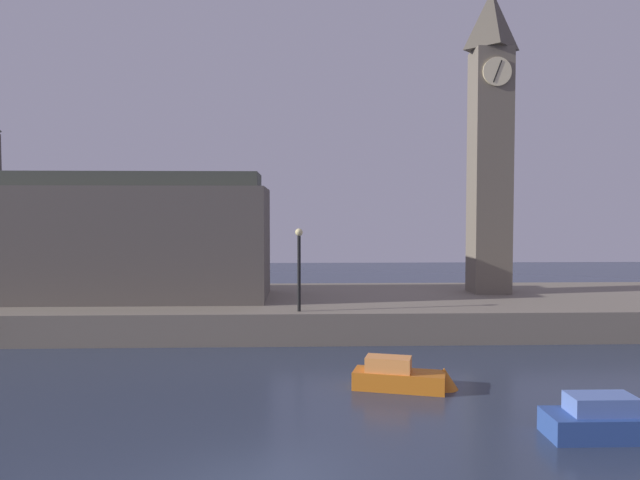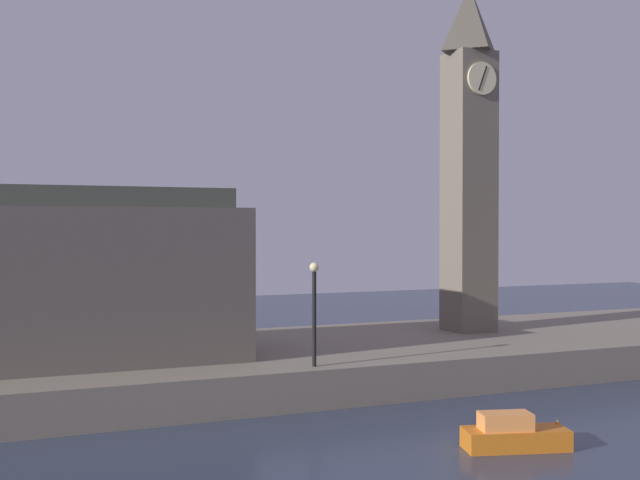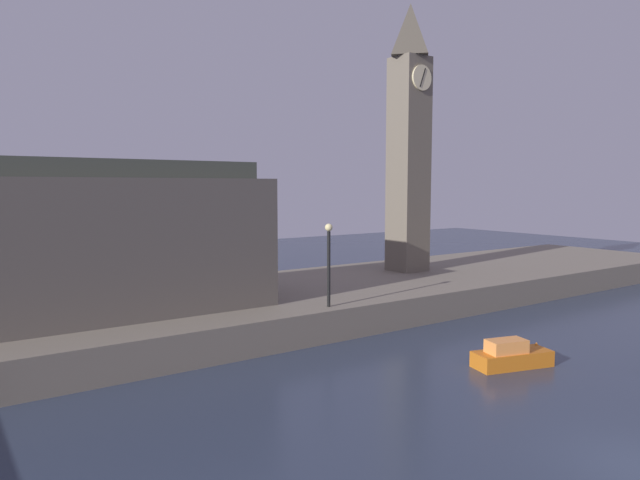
{
  "view_description": "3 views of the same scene",
  "coord_description": "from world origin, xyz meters",
  "views": [
    {
      "loc": [
        0.74,
        -13.51,
        6.17
      ],
      "look_at": [
        1.83,
        17.84,
        4.73
      ],
      "focal_mm": 33.97,
      "sensor_mm": 36.0,
      "label": 1
    },
    {
      "loc": [
        -10.5,
        -12.48,
        6.82
      ],
      "look_at": [
        2.21,
        17.79,
        6.19
      ],
      "focal_mm": 44.31,
      "sensor_mm": 36.0,
      "label": 2
    },
    {
      "loc": [
        -14.65,
        -6.58,
        7.16
      ],
      "look_at": [
        1.7,
        16.95,
        4.43
      ],
      "focal_mm": 32.05,
      "sensor_mm": 36.0,
      "label": 3
    }
  ],
  "objects": [
    {
      "name": "far_embankment",
      "position": [
        0.0,
        20.0,
        0.75
      ],
      "size": [
        70.0,
        12.0,
        1.5
      ],
      "primitive_type": "cube",
      "color": "slate",
      "rests_on": "ground"
    },
    {
      "name": "clock_tower",
      "position": [
        11.76,
        21.21,
        10.46
      ],
      "size": [
        2.32,
        2.37,
        17.35
      ],
      "color": "#6B6051",
      "rests_on": "far_embankment"
    },
    {
      "name": "parliament_hall",
      "position": [
        -9.72,
        19.61,
        4.86
      ],
      "size": [
        16.67,
        6.12,
        10.62
      ],
      "color": "#5B544C",
      "rests_on": "far_embankment"
    },
    {
      "name": "streetlamp",
      "position": [
        0.74,
        14.85,
        3.94
      ],
      "size": [
        0.36,
        0.36,
        3.91
      ],
      "color": "black",
      "rests_on": "far_embankment"
    },
    {
      "name": "boat_tour_blue",
      "position": [
        9.88,
        2.52,
        0.43
      ],
      "size": [
        4.54,
        1.43,
        1.3
      ],
      "color": "#2D4C93",
      "rests_on": "ground"
    },
    {
      "name": "boat_patrol_orange",
      "position": [
        4.51,
        7.2,
        0.42
      ],
      "size": [
        3.9,
        1.97,
        1.2
      ],
      "color": "orange",
      "rests_on": "ground"
    }
  ]
}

